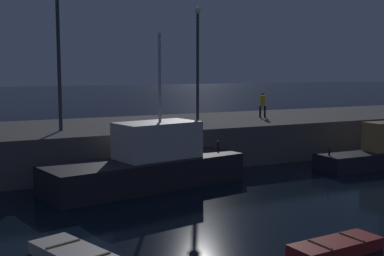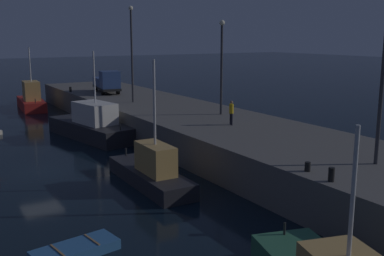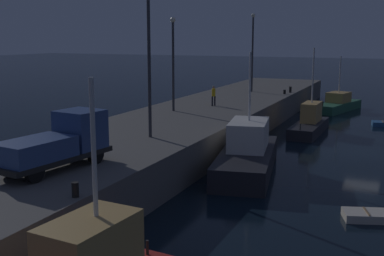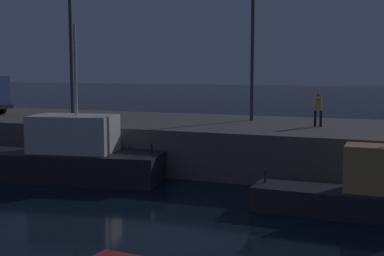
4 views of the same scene
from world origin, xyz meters
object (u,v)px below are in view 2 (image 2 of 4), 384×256
(rowboat_blue_far, at_px, (75,250))
(bollard_west, at_px, (308,167))
(bollard_central, at_px, (70,89))
(lamp_post_central, at_px, (384,66))
(bollard_east, at_px, (331,174))
(utility_truck, at_px, (107,82))
(fishing_boat_blue, at_px, (92,125))
(fishing_trawler_red, at_px, (151,171))
(fishing_boat_white, at_px, (31,100))
(dockworker, at_px, (231,111))
(lamp_post_east, at_px, (222,60))
(lamp_post_west, at_px, (132,48))

(rowboat_blue_far, relative_size, bollard_west, 7.85)
(rowboat_blue_far, height_order, bollard_central, bollard_central)
(lamp_post_central, relative_size, bollard_east, 13.15)
(utility_truck, bearing_deg, bollard_east, -4.90)
(bollard_west, bearing_deg, fishing_boat_blue, -172.65)
(lamp_post_central, relative_size, utility_truck, 1.39)
(fishing_trawler_red, xyz_separation_m, utility_truck, (-25.41, 7.03, 2.70))
(bollard_west, distance_m, bollard_east, 1.70)
(fishing_boat_white, relative_size, dockworker, 4.75)
(fishing_boat_blue, distance_m, utility_truck, 12.79)
(fishing_boat_blue, distance_m, rowboat_blue_far, 21.99)
(lamp_post_central, relative_size, dockworker, 4.83)
(bollard_central, bearing_deg, bollard_east, 0.31)
(lamp_post_east, relative_size, bollard_central, 12.87)
(dockworker, bearing_deg, bollard_east, -16.96)
(fishing_boat_blue, distance_m, lamp_post_west, 8.91)
(fishing_boat_blue, relative_size, fishing_boat_white, 1.25)
(fishing_trawler_red, relative_size, bollard_west, 17.41)
(bollard_east, bearing_deg, lamp_post_east, 160.92)
(fishing_trawler_red, bearing_deg, bollard_west, 27.02)
(rowboat_blue_far, bearing_deg, utility_truck, 156.84)
(fishing_boat_blue, height_order, rowboat_blue_far, fishing_boat_blue)
(dockworker, bearing_deg, fishing_trawler_red, -69.23)
(fishing_boat_white, height_order, bollard_west, fishing_boat_white)
(fishing_boat_white, xyz_separation_m, bollard_west, (41.49, 3.90, 1.45))
(fishing_boat_blue, relative_size, lamp_post_central, 1.23)
(fishing_trawler_red, relative_size, utility_truck, 1.31)
(fishing_boat_blue, bearing_deg, fishing_boat_white, -176.98)
(fishing_trawler_red, bearing_deg, dockworker, 110.77)
(lamp_post_east, xyz_separation_m, utility_truck, (-18.27, -2.89, -3.24))
(dockworker, distance_m, bollard_central, 25.91)
(lamp_post_west, height_order, lamp_post_central, lamp_post_west)
(bollard_central, bearing_deg, rowboat_blue_far, -16.49)
(lamp_post_east, relative_size, lamp_post_central, 0.89)
(fishing_trawler_red, relative_size, fishing_boat_blue, 0.77)
(fishing_boat_blue, bearing_deg, lamp_post_west, 120.62)
(utility_truck, bearing_deg, lamp_post_central, 1.82)
(dockworker, xyz_separation_m, bollard_central, (-25.56, -4.18, -0.71))
(lamp_post_central, xyz_separation_m, utility_truck, (-34.56, -1.10, -3.71))
(fishing_boat_blue, relative_size, rowboat_blue_far, 2.90)
(utility_truck, relative_size, bollard_west, 13.28)
(bollard_central, relative_size, bollard_east, 0.91)
(utility_truck, bearing_deg, fishing_boat_white, -139.28)
(dockworker, bearing_deg, utility_truck, -177.61)
(fishing_trawler_red, relative_size, fishing_boat_white, 0.96)
(lamp_post_west, bearing_deg, fishing_trawler_red, -20.80)
(fishing_boat_white, distance_m, bollard_west, 41.70)
(fishing_trawler_red, relative_size, rowboat_blue_far, 2.22)
(dockworker, distance_m, bollard_east, 13.61)
(lamp_post_west, distance_m, bollard_east, 27.87)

